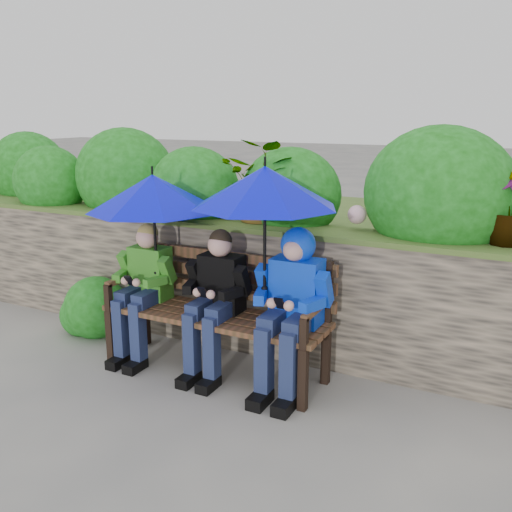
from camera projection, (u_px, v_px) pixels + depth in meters
The scene contains 8 objects.
ground at pixel (250, 391), 3.97m from camera, with size 60.00×60.00×0.00m, color slate.
garden_backdrop at pixel (317, 253), 5.25m from camera, with size 8.00×2.88×1.85m.
park_bench at pixel (219, 305), 4.20m from camera, with size 1.70×0.50×0.90m.
boy_left at pixel (143, 284), 4.39m from camera, with size 0.46×0.53×1.06m.
boy_middle at pixel (215, 295), 4.10m from camera, with size 0.47×0.54×1.08m.
boy_right at pixel (292, 297), 3.83m from camera, with size 0.51×0.62×1.14m.
umbrella_left at pixel (153, 193), 4.19m from camera, with size 0.98×0.98×0.83m.
umbrella_right at pixel (265, 187), 3.70m from camera, with size 0.99×0.99×0.91m.
Camera 1 is at (1.68, -3.21, 1.89)m, focal length 40.00 mm.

